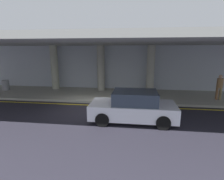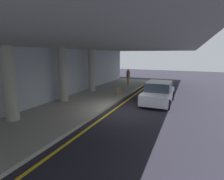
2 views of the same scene
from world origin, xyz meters
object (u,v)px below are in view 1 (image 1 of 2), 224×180
object	(u,v)px
suitcase_upright_primary	(144,96)
support_column_center	(151,69)
traveler_with_luggage	(220,86)
car_white	(133,107)
support_column_far_left	(55,68)
trash_bin_steel	(6,85)
support_column_left_mid	(101,68)

from	to	relation	value
suitcase_upright_primary	support_column_center	bearing A→B (deg)	60.82
support_column_center	traveler_with_luggage	bearing A→B (deg)	-23.83
support_column_center	car_white	xyz separation A→B (m)	(-1.26, -6.06, -1.26)
support_column_far_left	traveler_with_luggage	xyz separation A→B (m)	(12.40, -1.94, -0.86)
traveler_with_luggage	trash_bin_steel	xyz separation A→B (m)	(-16.27, 0.83, -0.54)
support_column_left_mid	support_column_center	bearing A→B (deg)	0.00
support_column_far_left	traveler_with_luggage	size ratio (longest dim) A/B	2.17
support_column_far_left	trash_bin_steel	world-z (taller)	support_column_far_left
support_column_far_left	support_column_center	distance (m)	8.00
support_column_left_mid	support_column_center	distance (m)	4.00
support_column_far_left	traveler_with_luggage	world-z (taller)	support_column_far_left
support_column_far_left	traveler_with_luggage	bearing A→B (deg)	-8.90
support_column_center	suitcase_upright_primary	world-z (taller)	support_column_center
support_column_center	car_white	size ratio (longest dim) A/B	0.89
support_column_far_left	car_white	size ratio (longest dim) A/B	0.89
suitcase_upright_primary	traveler_with_luggage	bearing A→B (deg)	-8.51
car_white	trash_bin_steel	size ratio (longest dim) A/B	4.82
support_column_far_left	support_column_center	xyz separation A→B (m)	(8.00, 0.00, 0.00)
traveler_with_luggage	suitcase_upright_primary	size ratio (longest dim) A/B	1.87
car_white	trash_bin_steel	xyz separation A→B (m)	(-10.62, 4.95, -0.14)
trash_bin_steel	suitcase_upright_primary	bearing A→B (deg)	-8.26
support_column_far_left	car_white	world-z (taller)	support_column_far_left
support_column_center	trash_bin_steel	xyz separation A→B (m)	(-11.87, -1.11, -1.40)
suitcase_upright_primary	support_column_far_left	bearing A→B (deg)	141.83
suitcase_upright_primary	trash_bin_steel	bearing A→B (deg)	153.88
support_column_far_left	car_white	xyz separation A→B (m)	(6.74, -6.06, -1.26)
suitcase_upright_primary	trash_bin_steel	xyz separation A→B (m)	(-11.32, 1.64, 0.11)
support_column_left_mid	car_white	xyz separation A→B (m)	(2.74, -6.06, -1.26)
support_column_far_left	car_white	distance (m)	9.15
support_column_far_left	trash_bin_steel	size ratio (longest dim) A/B	4.29
support_column_far_left	support_column_center	size ratio (longest dim) A/B	1.00
support_column_center	suitcase_upright_primary	bearing A→B (deg)	-101.32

